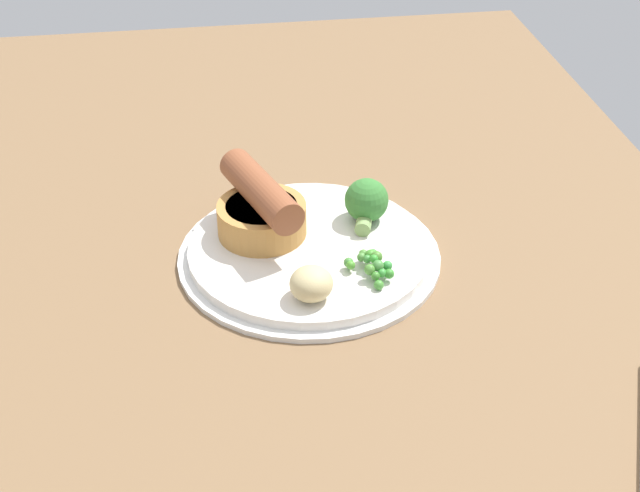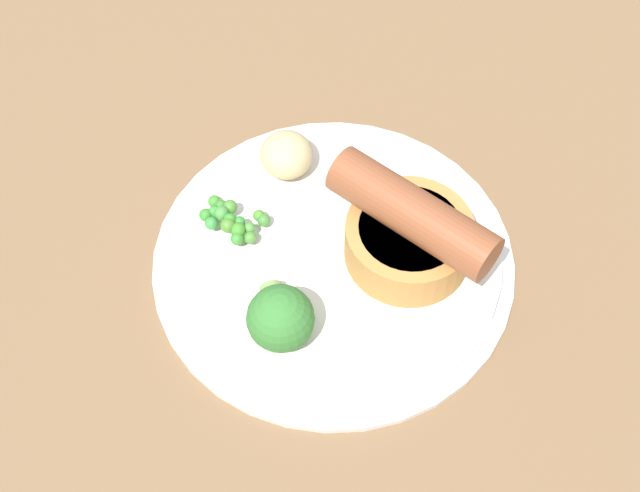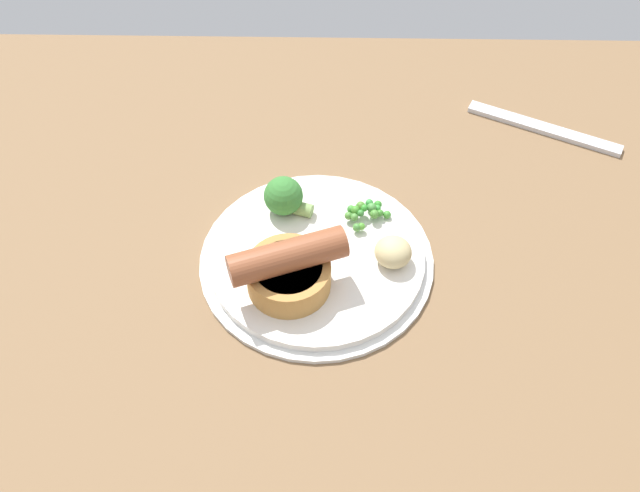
# 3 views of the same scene
# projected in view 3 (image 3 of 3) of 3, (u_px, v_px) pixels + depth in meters

# --- Properties ---
(dining_table) EXTENTS (1.10, 0.80, 0.03)m
(dining_table) POSITION_uv_depth(u_px,v_px,m) (291.00, 289.00, 0.71)
(dining_table) COLOR brown
(dining_table) RESTS_ON ground
(dinner_plate) EXTENTS (0.23, 0.23, 0.01)m
(dinner_plate) POSITION_uv_depth(u_px,v_px,m) (317.00, 258.00, 0.71)
(dinner_plate) COLOR silver
(dinner_plate) RESTS_ON dining_table
(sausage_pudding) EXTENTS (0.11, 0.08, 0.06)m
(sausage_pudding) POSITION_uv_depth(u_px,v_px,m) (290.00, 269.00, 0.66)
(sausage_pudding) COLOR #BC8442
(sausage_pudding) RESTS_ON dinner_plate
(pea_pile) EXTENTS (0.05, 0.04, 0.02)m
(pea_pile) POSITION_uv_depth(u_px,v_px,m) (366.00, 212.00, 0.72)
(pea_pile) COLOR green
(pea_pile) RESTS_ON dinner_plate
(broccoli_floret_near) EXTENTS (0.05, 0.04, 0.04)m
(broccoli_floret_near) POSITION_uv_depth(u_px,v_px,m) (284.00, 197.00, 0.72)
(broccoli_floret_near) COLOR #387A33
(broccoli_floret_near) RESTS_ON dinner_plate
(potato_chunk_0) EXTENTS (0.05, 0.05, 0.03)m
(potato_chunk_0) POSITION_uv_depth(u_px,v_px,m) (393.00, 252.00, 0.68)
(potato_chunk_0) COLOR #CCB77F
(potato_chunk_0) RESTS_ON dinner_plate
(fork) EXTENTS (0.17, 0.09, 0.01)m
(fork) POSITION_uv_depth(u_px,v_px,m) (544.00, 128.00, 0.83)
(fork) COLOR silver
(fork) RESTS_ON dining_table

